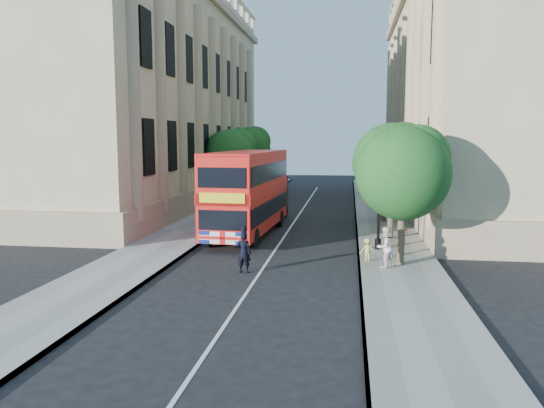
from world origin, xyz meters
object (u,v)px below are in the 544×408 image
at_px(box_van, 268,200).
at_px(police_constable, 244,253).
at_px(double_decker_bus, 248,190).
at_px(lamp_post, 379,200).
at_px(woman_pedestrian, 385,247).

height_order(box_van, police_constable, box_van).
bearing_deg(police_constable, box_van, -79.36).
xyz_separation_m(double_decker_bus, police_constable, (1.41, -8.26, -1.74)).
relative_size(lamp_post, woman_pedestrian, 3.00).
height_order(box_van, woman_pedestrian, box_van).
xyz_separation_m(box_van, woman_pedestrian, (6.89, -12.55, -0.42)).
bearing_deg(police_constable, woman_pedestrian, -161.88).
distance_m(double_decker_bus, box_van, 5.67).
bearing_deg(woman_pedestrian, police_constable, -27.72).
relative_size(box_van, woman_pedestrian, 2.95).
distance_m(lamp_post, double_decker_bus, 7.78).
distance_m(lamp_post, box_van, 11.17).
bearing_deg(woman_pedestrian, box_van, -101.17).
bearing_deg(lamp_post, police_constable, -138.53).
height_order(double_decker_bus, woman_pedestrian, double_decker_bus).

